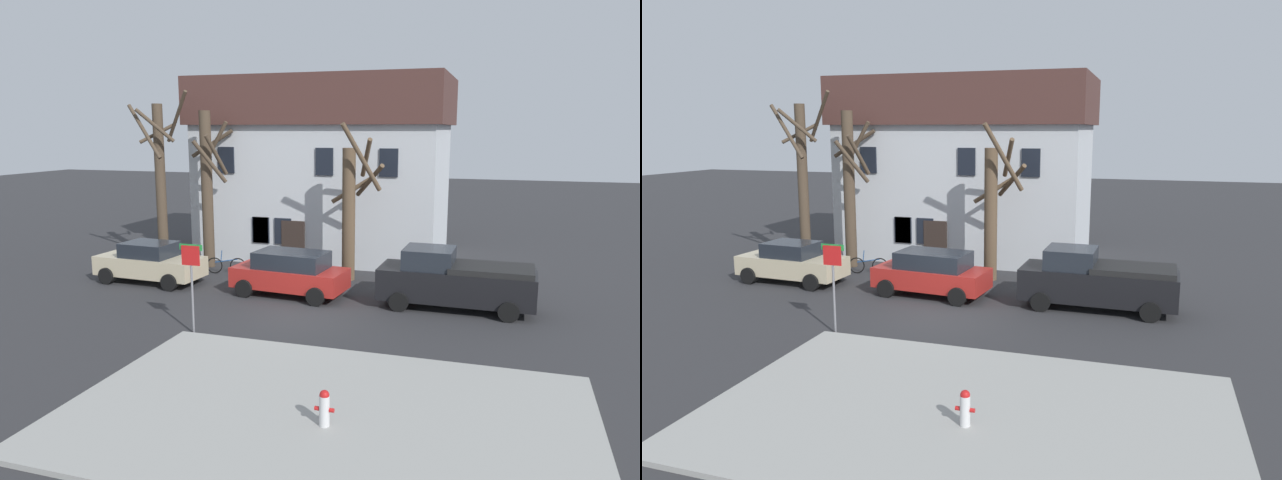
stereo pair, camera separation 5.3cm
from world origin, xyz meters
TOP-DOWN VIEW (x-y plane):
  - ground_plane at (0.00, 0.00)m, footprint 120.00×120.00m
  - sidewalk_slab at (3.15, -6.55)m, footprint 11.41×7.43m
  - building_main at (-2.04, 10.06)m, footprint 12.05×6.57m
  - tree_bare_near at (-8.48, 5.60)m, footprint 2.62×2.53m
  - tree_bare_mid at (-6.19, 5.79)m, footprint 2.25×2.28m
  - tree_bare_far at (0.58, 5.34)m, footprint 2.46×2.86m
  - car_beige_sedan at (-7.13, 2.41)m, footprint 4.52×2.16m
  - car_red_wagon at (-0.97, 2.31)m, footprint 4.42×2.35m
  - pickup_truck_black at (5.08, 2.48)m, footprint 5.36×2.26m
  - fire_hydrant at (3.31, -7.16)m, footprint 0.42×0.22m
  - street_sign_pole at (-2.31, -2.62)m, footprint 0.76×0.07m
  - bicycle_leaning at (-4.84, 4.70)m, footprint 1.72×0.40m

SIDE VIEW (x-z plane):
  - ground_plane at x=0.00m, z-range 0.00..0.00m
  - sidewalk_slab at x=3.15m, z-range 0.00..0.12m
  - bicycle_leaning at x=-4.84m, z-range -0.15..0.88m
  - fire_hydrant at x=3.31m, z-range 0.13..0.92m
  - car_beige_sedan at x=-7.13m, z-range 0.00..1.67m
  - car_red_wagon at x=-0.97m, z-range 0.04..1.73m
  - pickup_truck_black at x=5.08m, z-range -0.04..2.07m
  - street_sign_pole at x=-2.31m, z-range 0.56..3.36m
  - tree_bare_far at x=0.58m, z-range -0.18..6.28m
  - tree_bare_mid at x=-6.19m, z-range 0.24..7.25m
  - tree_bare_near at x=-8.48m, z-range 0.08..7.99m
  - building_main at x=-2.04m, z-range 0.10..8.71m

